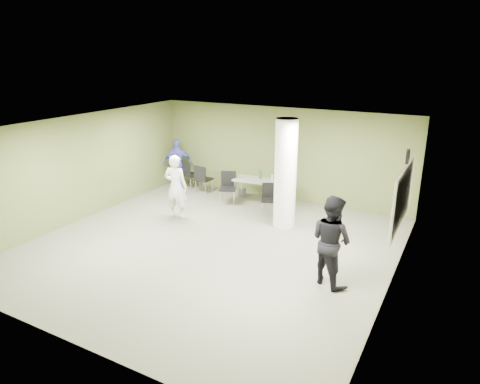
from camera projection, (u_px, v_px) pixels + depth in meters
The scene contains 17 objects.
floor at pixel (211, 246), 10.00m from camera, with size 8.00×8.00×0.00m, color #565744.
ceiling at pixel (208, 127), 9.13m from camera, with size 8.00×8.00×0.00m, color white.
wall_back at pixel (280, 154), 12.91m from camera, with size 8.00×0.02×2.80m, color #515D2C.
wall_left at pixel (83, 168), 11.38m from camera, with size 0.02×8.00×2.80m, color #515D2C.
wall_right_cream at pixel (396, 221), 7.75m from camera, with size 0.02×8.00×2.80m, color beige.
column at pixel (285, 174), 10.78m from camera, with size 0.56×0.56×2.80m, color silver.
whiteboard at pixel (402, 197), 8.76m from camera, with size 0.05×2.30×1.30m.
wall_clock at pixel (408, 157), 8.49m from camera, with size 0.06×0.32×0.32m.
folding_table at pixel (260, 181), 12.66m from camera, with size 1.61×0.84×0.98m.
wastebasket at pixel (242, 192), 13.43m from camera, with size 0.24×0.24×0.28m, color #4C4C4C.
chair_back_left at pixel (189, 173), 14.07m from camera, with size 0.59×0.59×0.94m.
chair_back_right at pixel (202, 177), 13.61m from camera, with size 0.49×0.49×0.92m.
chair_table_left at pixel (228, 185), 12.76m from camera, with size 0.62×0.62×0.95m.
chair_table_right at pixel (269, 196), 11.94m from camera, with size 0.56×0.56×0.85m.
woman_white at pixel (176, 187), 11.51m from camera, with size 0.64×0.42×1.75m, color silver.
man_black at pixel (331, 241), 8.15m from camera, with size 0.88×0.68×1.80m, color black.
man_blue at pixel (178, 164), 14.13m from camera, with size 0.96×0.40×1.64m, color #4348A6.
Camera 1 is at (4.95, -7.68, 4.32)m, focal length 32.00 mm.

